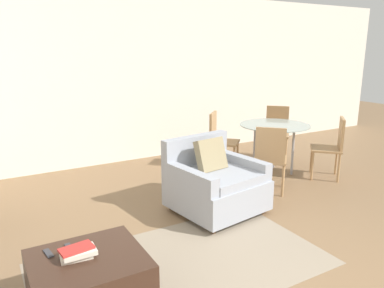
{
  "coord_description": "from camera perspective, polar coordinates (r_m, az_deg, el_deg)",
  "views": [
    {
      "loc": [
        -2.12,
        -1.88,
        1.86
      ],
      "look_at": [
        0.04,
        1.87,
        0.75
      ],
      "focal_mm": 35.0,
      "sensor_mm": 36.0,
      "label": 1
    }
  ],
  "objects": [
    {
      "name": "dining_table",
      "position": [
        5.73,
        12.45,
        1.99
      ],
      "size": [
        1.04,
        1.04,
        0.76
      ],
      "color": "#8C9E99",
      "rests_on": "ground_plane"
    },
    {
      "name": "area_rug",
      "position": [
        3.48,
        -1.33,
        -17.8
      ],
      "size": [
        2.53,
        1.43,
        0.01
      ],
      "color": "gray",
      "rests_on": "ground_plane"
    },
    {
      "name": "armchair",
      "position": [
        4.37,
        3.45,
        -5.99
      ],
      "size": [
        1.05,
        1.03,
        0.86
      ],
      "color": "#999EA8",
      "rests_on": "ground_plane"
    },
    {
      "name": "tv_remote_secondary",
      "position": [
        3.0,
        -18.15,
        -14.91
      ],
      "size": [
        0.05,
        0.17,
        0.01
      ],
      "color": "#333338",
      "rests_on": "ottoman"
    },
    {
      "name": "wall_back",
      "position": [
        6.28,
        -10.25,
        9.73
      ],
      "size": [
        12.0,
        0.06,
        2.75
      ],
      "color": "silver",
      "rests_on": "ground_plane"
    },
    {
      "name": "book_stack",
      "position": [
        2.86,
        -17.05,
        -15.54
      ],
      "size": [
        0.25,
        0.17,
        0.08
      ],
      "color": "beige",
      "rests_on": "ottoman"
    },
    {
      "name": "dining_chair_far_left",
      "position": [
        5.85,
        4.17,
        1.09
      ],
      "size": [
        0.59,
        0.59,
        0.9
      ],
      "color": "tan",
      "rests_on": "ground_plane"
    },
    {
      "name": "dining_chair_near_left",
      "position": [
        4.95,
        11.85,
        -1.65
      ],
      "size": [
        0.59,
        0.59,
        0.9
      ],
      "color": "tan",
      "rests_on": "ground_plane"
    },
    {
      "name": "dining_chair_far_right",
      "position": [
        6.58,
        12.76,
        2.25
      ],
      "size": [
        0.59,
        0.59,
        0.9
      ],
      "color": "tan",
      "rests_on": "ground_plane"
    },
    {
      "name": "dining_chair_near_right",
      "position": [
        5.79,
        20.67,
        0.04
      ],
      "size": [
        0.59,
        0.59,
        0.9
      ],
      "color": "tan",
      "rests_on": "ground_plane"
    },
    {
      "name": "ground_plane",
      "position": [
        3.39,
        16.35,
        -19.52
      ],
      "size": [
        20.0,
        20.0,
        0.0
      ],
      "primitive_type": "plane",
      "color": "brown"
    },
    {
      "name": "tv_remote_primary",
      "position": [
        2.99,
        -21.05,
        -15.27
      ],
      "size": [
        0.06,
        0.14,
        0.01
      ],
      "color": "#333338",
      "rests_on": "ottoman"
    },
    {
      "name": "ottoman",
      "position": [
        2.96,
        -15.4,
        -19.53
      ],
      "size": [
        0.79,
        0.7,
        0.42
      ],
      "color": "#382319",
      "rests_on": "ground_plane"
    }
  ]
}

